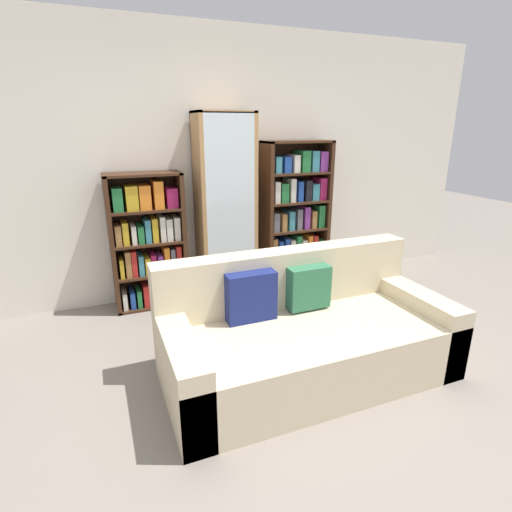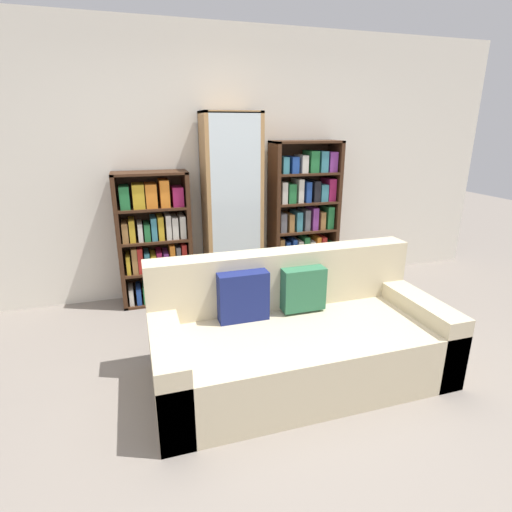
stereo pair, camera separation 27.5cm
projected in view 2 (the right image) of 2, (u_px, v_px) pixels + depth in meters
ground_plane at (303, 413)px, 2.56m from camera, size 16.00×16.00×0.00m
wall_back at (221, 166)px, 4.19m from camera, size 6.50×0.06×2.70m
couch at (297, 338)px, 2.89m from camera, size 2.06×0.95×0.86m
bookshelf_left at (155, 241)px, 4.01m from camera, size 0.71×0.32×1.34m
display_cabinet at (232, 208)px, 4.13m from camera, size 0.58×0.36×1.89m
bookshelf_right at (304, 218)px, 4.43m from camera, size 0.75×0.32×1.61m
wine_bottle at (302, 308)px, 3.71m from camera, size 0.08×0.08×0.35m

